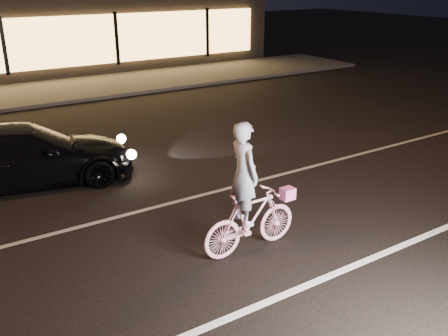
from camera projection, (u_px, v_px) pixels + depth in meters
ground at (205, 255)px, 7.85m from camera, size 90.00×90.00×0.00m
lane_stripe_near at (263, 304)px, 6.68m from camera, size 60.00×0.12×0.01m
lane_stripe_far at (151, 208)px, 9.42m from camera, size 60.00×0.10×0.01m
sidewalk at (21, 95)px, 18.01m from camera, size 30.00×4.00×0.12m
cyclist at (249, 207)px, 7.72m from camera, size 1.71×0.59×2.15m
sedan at (25, 156)px, 10.30m from camera, size 4.64×2.62×1.27m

